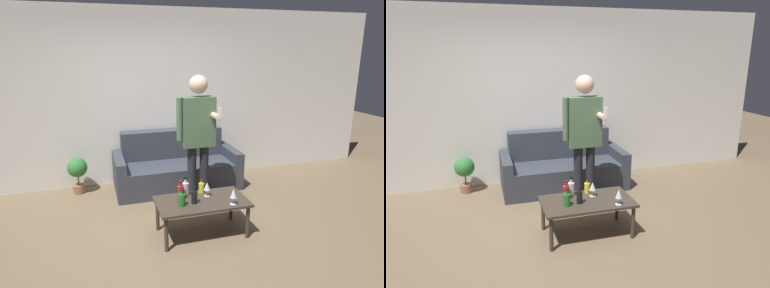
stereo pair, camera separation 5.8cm
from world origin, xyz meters
TOP-DOWN VIEW (x-y plane):
  - ground_plane at (0.00, 0.00)m, footprint 16.00×16.00m
  - wall_back at (0.00, 2.05)m, footprint 8.00×0.06m
  - couch at (0.38, 1.64)m, footprint 1.88×0.83m
  - coffee_table at (0.30, 0.14)m, footprint 1.04×0.57m
  - bottle_orange at (0.19, 0.09)m, footprint 0.07×0.07m
  - bottle_green at (0.16, 0.32)m, footprint 0.08×0.08m
  - bottle_dark at (0.08, 0.23)m, footprint 0.07×0.07m
  - bottle_yellow at (0.36, 0.34)m, footprint 0.07×0.07m
  - bottle_red at (0.04, 0.07)m, footprint 0.08×0.08m
  - wine_glass_near at (0.60, -0.07)m, footprint 0.07×0.07m
  - wine_glass_far at (0.39, 0.23)m, footprint 0.08×0.08m
  - person_standing_front at (0.47, 0.83)m, footprint 0.50×0.45m
  - potted_plant at (-1.08, 1.79)m, footprint 0.29×0.29m

SIDE VIEW (x-z plane):
  - ground_plane at x=0.00m, z-range 0.00..0.00m
  - couch at x=0.38m, z-range -0.13..0.73m
  - potted_plant at x=-1.08m, z-range 0.08..0.63m
  - coffee_table at x=0.30m, z-range 0.17..0.59m
  - bottle_yellow at x=0.36m, z-range 0.41..0.57m
  - bottle_red at x=0.04m, z-range 0.40..0.60m
  - bottle_orange at x=0.19m, z-range 0.40..0.61m
  - bottle_green at x=0.16m, z-range 0.40..0.62m
  - bottle_dark at x=0.08m, z-range 0.40..0.63m
  - wine_glass_far at x=0.39m, z-range 0.45..0.63m
  - wine_glass_near at x=0.60m, z-range 0.46..0.64m
  - person_standing_front at x=0.47m, z-range 0.17..1.95m
  - wall_back at x=0.00m, z-range 0.00..2.70m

